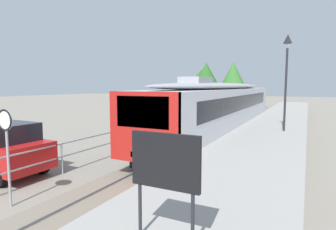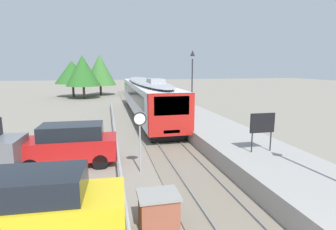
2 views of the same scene
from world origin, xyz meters
name	(u,v)px [view 1 (image 1 of 2)]	position (x,y,z in m)	size (l,w,h in m)	color
ground_plane	(177,135)	(-3.00, 22.00, 0.00)	(160.00, 160.00, 0.00)	gray
track_rails	(218,138)	(0.00, 22.00, 0.03)	(3.20, 60.00, 0.14)	slate
commuter_train	(223,105)	(0.00, 22.98, 2.15)	(2.82, 20.93, 3.74)	silver
station_platform	(271,135)	(3.25, 22.00, 0.45)	(3.90, 60.00, 0.90)	#999691
platform_lamp_mid_platform	(287,64)	(4.03, 21.24, 4.62)	(0.34, 0.34, 5.35)	#232328
platform_notice_board	(165,165)	(3.18, 8.24, 2.19)	(1.20, 0.08, 1.80)	#232328
speed_limit_sign	(6,133)	(-2.30, 9.18, 2.12)	(0.61, 0.10, 2.81)	#9EA0A5
carpark_fence	(62,151)	(-3.30, 12.00, 0.91)	(0.06, 36.06, 1.25)	#9EA0A5
tree_behind_carpark	(233,80)	(-4.70, 44.93, 4.28)	(5.31, 5.31, 6.88)	brown
tree_behind_station_far	(206,80)	(-7.09, 40.02, 4.23)	(5.13, 5.13, 6.53)	brown
tree_distant_left	(201,82)	(-8.97, 43.10, 3.96)	(5.48, 5.48, 5.78)	brown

